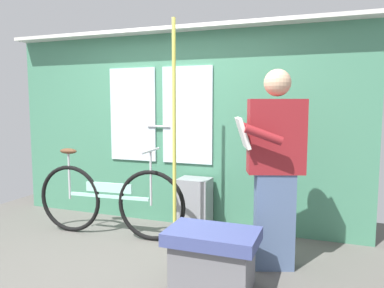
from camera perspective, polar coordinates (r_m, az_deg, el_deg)
name	(u,v)px	position (r m, az deg, el deg)	size (l,w,h in m)	color
ground_plane	(123,266)	(3.51, -10.50, -17.97)	(5.27, 4.08, 0.04)	#56544F
train_door_wall	(176,124)	(4.31, -2.49, 3.08)	(4.27, 0.28, 2.25)	#427F60
bicycle_near_door	(109,200)	(4.08, -12.72, -8.38)	(1.70, 0.44, 0.95)	black
passenger_reading_newspaper	(274,165)	(3.20, 12.55, -3.21)	(0.62, 0.56, 1.69)	slate
trash_bin_by_wall	(195,205)	(4.15, 0.39, -9.34)	(0.35, 0.28, 0.59)	gray
handrail_pole	(174,136)	(3.55, -2.75, 1.23)	(0.04, 0.04, 2.21)	#C6C14C
bench_seat_corner	(212,256)	(2.99, 3.14, -16.89)	(0.70, 0.44, 0.45)	#3D477F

